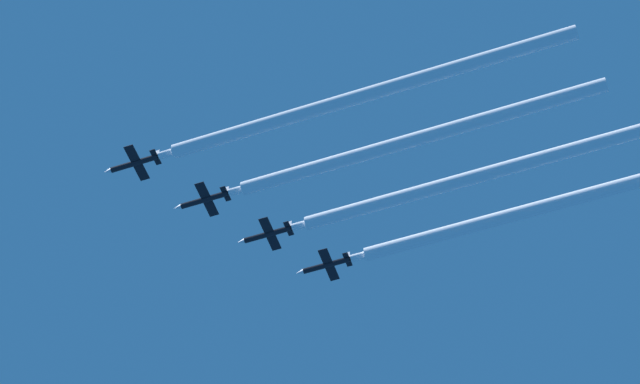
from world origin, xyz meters
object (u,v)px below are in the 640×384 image
at_px(jet_lead, 133,164).
at_px(jet_third_echelon, 266,235).
at_px(jet_second_echelon, 203,200).
at_px(jet_fourth_echelon, 325,265).

relative_size(jet_lead, jet_third_echelon, 1.00).
relative_size(jet_second_echelon, jet_fourth_echelon, 1.00).
bearing_deg(jet_third_echelon, jet_lead, 138.95).
distance_m(jet_lead, jet_second_echelon, 14.15).
height_order(jet_lead, jet_third_echelon, jet_lead).
relative_size(jet_lead, jet_second_echelon, 1.00).
xyz_separation_m(jet_second_echelon, jet_third_echelon, (10.16, -8.52, -1.26)).
bearing_deg(jet_third_echelon, jet_fourth_echelon, -41.60).
bearing_deg(jet_second_echelon, jet_lead, 137.94).
relative_size(jet_third_echelon, jet_fourth_echelon, 1.00).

